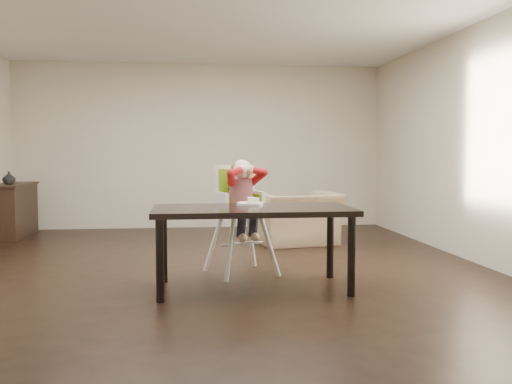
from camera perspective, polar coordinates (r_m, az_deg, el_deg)
ground at (r=6.13m, az=-4.62°, el=-7.78°), size 7.00×7.00×0.00m
room_walls at (r=6.03m, az=-4.72°, el=9.74°), size 6.02×7.02×2.71m
dining_table at (r=5.18m, az=-0.33°, el=-2.42°), size 1.80×0.90×0.75m
high_chair at (r=5.85m, az=-1.60°, el=-0.14°), size 0.62×0.62×1.17m
plate at (r=5.41m, az=-0.55°, el=-1.04°), size 0.26×0.26×0.07m
armchair at (r=7.80m, az=4.07°, el=-1.74°), size 1.19×0.89×0.94m
sideboard at (r=9.10m, az=-23.12°, el=-1.70°), size 0.44×1.26×0.79m
vase at (r=8.93m, az=-23.47°, el=1.28°), size 0.22×0.22×0.18m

